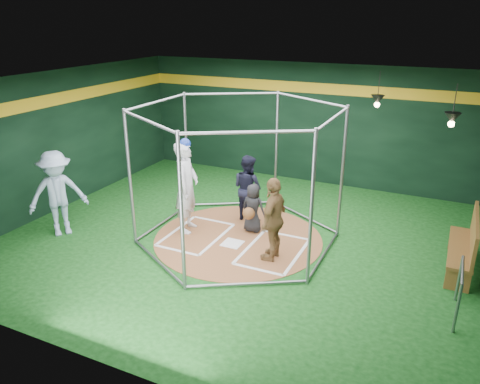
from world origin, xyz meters
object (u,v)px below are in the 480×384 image
at_px(batter_figure, 187,186).
at_px(umpire, 248,188).
at_px(visitor_leopard, 274,219).
at_px(dugout_bench, 467,243).

height_order(batter_figure, umpire, batter_figure).
bearing_deg(visitor_leopard, dugout_bench, 109.76).
distance_m(visitor_leopard, umpire, 2.05).
xyz_separation_m(batter_figure, visitor_leopard, (2.29, -0.42, -0.21)).
relative_size(visitor_leopard, umpire, 1.08).
height_order(batter_figure, visitor_leopard, batter_figure).
xyz_separation_m(visitor_leopard, dugout_bench, (3.60, 1.17, -0.31)).
xyz_separation_m(umpire, dugout_bench, (4.89, -0.41, -0.25)).
height_order(visitor_leopard, umpire, visitor_leopard).
height_order(batter_figure, dugout_bench, batter_figure).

